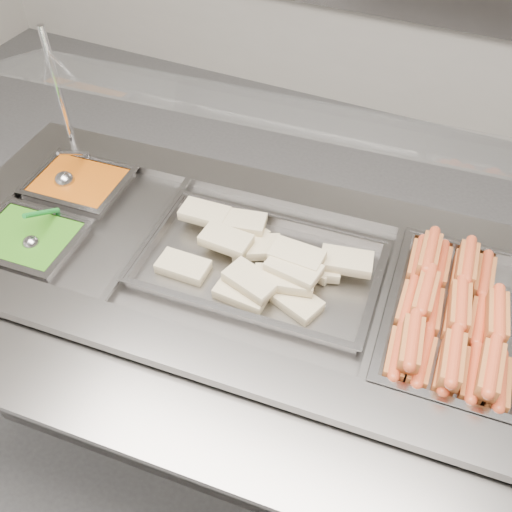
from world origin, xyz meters
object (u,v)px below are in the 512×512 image
at_px(steam_counter, 243,345).
at_px(pan_wraps, 259,268).
at_px(ladle, 65,179).
at_px(pan_hotdogs, 452,324).
at_px(sneeze_guard, 266,112).
at_px(serving_spoon, 33,238).

relative_size(steam_counter, pan_wraps, 2.73).
relative_size(steam_counter, ladle, 10.09).
bearing_deg(pan_wraps, ladle, 174.87).
bearing_deg(steam_counter, ladle, 174.02).
relative_size(pan_hotdogs, ladle, 2.99).
xyz_separation_m(sneeze_guard, pan_wraps, (0.07, -0.19, -0.36)).
relative_size(steam_counter, serving_spoon, 10.84).
relative_size(sneeze_guard, serving_spoon, 9.31).
bearing_deg(pan_hotdogs, serving_spoon, -168.29).
distance_m(steam_counter, pan_hotdogs, 0.68).
distance_m(steam_counter, pan_wraps, 0.39).
bearing_deg(pan_hotdogs, pan_wraps, -175.18).
height_order(pan_hotdogs, serving_spoon, serving_spoon).
relative_size(pan_wraps, ladle, 3.69).
bearing_deg(ladle, pan_wraps, -5.13).
distance_m(sneeze_guard, pan_hotdogs, 0.71).
distance_m(ladle, serving_spoon, 0.26).
height_order(pan_hotdogs, pan_wraps, same).
bearing_deg(pan_hotdogs, sneeze_guard, 165.54).
relative_size(ladle, serving_spoon, 1.07).
distance_m(sneeze_guard, pan_wraps, 0.41).
relative_size(sneeze_guard, pan_hotdogs, 2.89).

